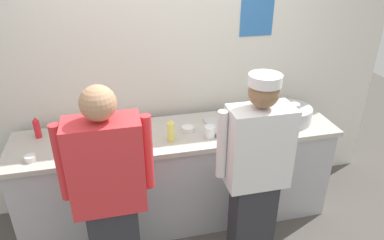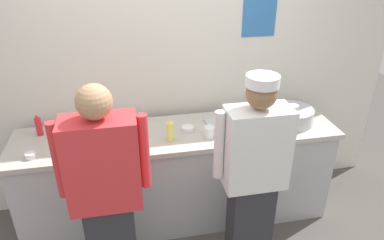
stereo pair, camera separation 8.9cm
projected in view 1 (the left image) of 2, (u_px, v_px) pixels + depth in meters
name	position (u px, v px, depth m)	size (l,w,h in m)	color
wall_back	(167.00, 54.00, 3.15)	(4.26, 0.11, 2.88)	silver
prep_counter	(179.00, 176.00, 3.21)	(2.71, 0.64, 0.90)	#B2B2B7
chef_near_left	(110.00, 196.00, 2.33)	(0.60, 0.24, 1.63)	#2D2D33
chef_center	(256.00, 172.00, 2.59)	(0.58, 0.24, 1.59)	#2D2D33
plate_stack_front	(83.00, 137.00, 2.88)	(0.21, 0.21, 0.05)	white
mixing_bowl_steel	(289.00, 114.00, 3.16)	(0.38, 0.38, 0.13)	#B7BABF
sheet_tray	(237.00, 124.00, 3.11)	(0.51, 0.35, 0.02)	#B7BABF
squeeze_bottle_primary	(37.00, 128.00, 2.89)	(0.05, 0.05, 0.18)	red
squeeze_bottle_secondary	(171.00, 131.00, 2.84)	(0.06, 0.06, 0.19)	#E5E066
ramekin_red_sauce	(142.00, 135.00, 2.91)	(0.10, 0.10, 0.04)	white
ramekin_green_sauce	(30.00, 158.00, 2.61)	(0.08, 0.08, 0.04)	white
ramekin_orange_sauce	(124.00, 134.00, 2.94)	(0.09, 0.09, 0.04)	white
ramekin_yellow_sauce	(188.00, 129.00, 3.01)	(0.10, 0.10, 0.04)	white
deli_cup	(210.00, 132.00, 2.91)	(0.09, 0.09, 0.09)	white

